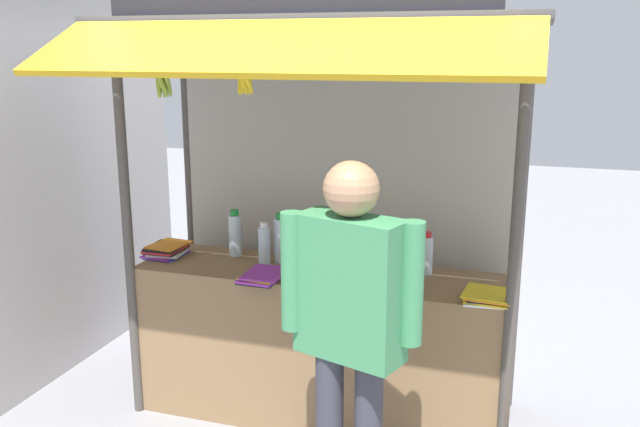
{
  "coord_description": "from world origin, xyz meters",
  "views": [
    {
      "loc": [
        1.16,
        -3.62,
        2.2
      ],
      "look_at": [
        0.0,
        0.0,
        1.28
      ],
      "focal_mm": 38.29,
      "sensor_mm": 36.0,
      "label": 1
    }
  ],
  "objects_px": {
    "magazine_stack_center": "(489,297)",
    "water_bottle_rear_center": "(235,234)",
    "water_bottle_far_left": "(281,239)",
    "banana_bunch_inner_left": "(245,78)",
    "water_bottle_back_right": "(427,254)",
    "water_bottle_front_left": "(264,245)",
    "magazine_stack_mid_right": "(263,276)",
    "vendor_person": "(350,312)",
    "banana_bunch_rightmost": "(163,83)",
    "magazine_stack_front_right": "(167,250)"
  },
  "relations": [
    {
      "from": "water_bottle_far_left",
      "to": "vendor_person",
      "type": "bearing_deg",
      "value": -53.52
    },
    {
      "from": "magazine_stack_center",
      "to": "banana_bunch_rightmost",
      "type": "distance_m",
      "value": 2.04
    },
    {
      "from": "magazine_stack_center",
      "to": "banana_bunch_rightmost",
      "type": "xyz_separation_m",
      "value": [
        -1.72,
        -0.21,
        1.07
      ]
    },
    {
      "from": "magazine_stack_center",
      "to": "water_bottle_far_left",
      "type": "bearing_deg",
      "value": 166.91
    },
    {
      "from": "magazine_stack_center",
      "to": "magazine_stack_front_right",
      "type": "xyz_separation_m",
      "value": [
        -2.0,
        0.2,
        0.01
      ]
    },
    {
      "from": "magazine_stack_front_right",
      "to": "water_bottle_front_left",
      "type": "bearing_deg",
      "value": 1.95
    },
    {
      "from": "water_bottle_back_right",
      "to": "vendor_person",
      "type": "height_order",
      "value": "vendor_person"
    },
    {
      "from": "water_bottle_back_right",
      "to": "magazine_stack_center",
      "type": "xyz_separation_m",
      "value": [
        0.38,
        -0.33,
        -0.1
      ]
    },
    {
      "from": "water_bottle_front_left",
      "to": "water_bottle_far_left",
      "type": "height_order",
      "value": "water_bottle_far_left"
    },
    {
      "from": "water_bottle_rear_center",
      "to": "magazine_stack_mid_right",
      "type": "bearing_deg",
      "value": -47.57
    },
    {
      "from": "banana_bunch_inner_left",
      "to": "water_bottle_front_left",
      "type": "bearing_deg",
      "value": 102.01
    },
    {
      "from": "magazine_stack_center",
      "to": "banana_bunch_inner_left",
      "type": "height_order",
      "value": "banana_bunch_inner_left"
    },
    {
      "from": "magazine_stack_mid_right",
      "to": "water_bottle_back_right",
      "type": "bearing_deg",
      "value": 23.45
    },
    {
      "from": "water_bottle_rear_center",
      "to": "water_bottle_far_left",
      "type": "xyz_separation_m",
      "value": [
        0.32,
        -0.04,
        0.01
      ]
    },
    {
      "from": "water_bottle_rear_center",
      "to": "banana_bunch_rightmost",
      "type": "relative_size",
      "value": 1.02
    },
    {
      "from": "water_bottle_back_right",
      "to": "banana_bunch_inner_left",
      "type": "relative_size",
      "value": 0.97
    },
    {
      "from": "magazine_stack_center",
      "to": "water_bottle_rear_center",
      "type": "bearing_deg",
      "value": 168.15
    },
    {
      "from": "water_bottle_far_left",
      "to": "magazine_stack_front_right",
      "type": "bearing_deg",
      "value": -172.41
    },
    {
      "from": "banana_bunch_rightmost",
      "to": "magazine_stack_mid_right",
      "type": "bearing_deg",
      "value": 18.8
    },
    {
      "from": "water_bottle_front_left",
      "to": "banana_bunch_inner_left",
      "type": "relative_size",
      "value": 0.99
    },
    {
      "from": "water_bottle_back_right",
      "to": "magazine_stack_center",
      "type": "distance_m",
      "value": 0.51
    },
    {
      "from": "water_bottle_back_right",
      "to": "magazine_stack_center",
      "type": "relative_size",
      "value": 0.92
    },
    {
      "from": "magazine_stack_front_right",
      "to": "banana_bunch_rightmost",
      "type": "distance_m",
      "value": 1.17
    },
    {
      "from": "water_bottle_front_left",
      "to": "water_bottle_far_left",
      "type": "distance_m",
      "value": 0.11
    },
    {
      "from": "water_bottle_far_left",
      "to": "banana_bunch_rightmost",
      "type": "relative_size",
      "value": 1.06
    },
    {
      "from": "water_bottle_rear_center",
      "to": "magazine_stack_center",
      "type": "height_order",
      "value": "water_bottle_rear_center"
    },
    {
      "from": "water_bottle_front_left",
      "to": "banana_bunch_inner_left",
      "type": "height_order",
      "value": "banana_bunch_inner_left"
    },
    {
      "from": "water_bottle_rear_center",
      "to": "banana_bunch_rightmost",
      "type": "bearing_deg",
      "value": -104.37
    },
    {
      "from": "magazine_stack_center",
      "to": "magazine_stack_mid_right",
      "type": "distance_m",
      "value": 1.24
    },
    {
      "from": "magazine_stack_center",
      "to": "vendor_person",
      "type": "height_order",
      "value": "vendor_person"
    },
    {
      "from": "banana_bunch_inner_left",
      "to": "banana_bunch_rightmost",
      "type": "relative_size",
      "value": 0.91
    },
    {
      "from": "magazine_stack_mid_right",
      "to": "vendor_person",
      "type": "xyz_separation_m",
      "value": [
        0.67,
        -0.6,
        0.1
      ]
    },
    {
      "from": "banana_bunch_inner_left",
      "to": "magazine_stack_front_right",
      "type": "bearing_deg",
      "value": 151.81
    },
    {
      "from": "magazine_stack_mid_right",
      "to": "banana_bunch_inner_left",
      "type": "relative_size",
      "value": 1.2
    },
    {
      "from": "water_bottle_rear_center",
      "to": "banana_bunch_rightmost",
      "type": "xyz_separation_m",
      "value": [
        -0.14,
        -0.54,
        0.96
      ]
    },
    {
      "from": "banana_bunch_inner_left",
      "to": "banana_bunch_rightmost",
      "type": "bearing_deg",
      "value": -179.73
    },
    {
      "from": "water_bottle_front_left",
      "to": "banana_bunch_inner_left",
      "type": "bearing_deg",
      "value": -77.99
    },
    {
      "from": "magazine_stack_center",
      "to": "magazine_stack_mid_right",
      "type": "relative_size",
      "value": 0.87
    },
    {
      "from": "water_bottle_front_left",
      "to": "vendor_person",
      "type": "xyz_separation_m",
      "value": [
        0.77,
        -0.86,
        -0.0
      ]
    },
    {
      "from": "water_bottle_far_left",
      "to": "banana_bunch_inner_left",
      "type": "relative_size",
      "value": 1.17
    },
    {
      "from": "water_bottle_front_left",
      "to": "magazine_stack_mid_right",
      "type": "height_order",
      "value": "water_bottle_front_left"
    },
    {
      "from": "banana_bunch_inner_left",
      "to": "banana_bunch_rightmost",
      "type": "xyz_separation_m",
      "value": [
        -0.47,
        -0.0,
        -0.03
      ]
    },
    {
      "from": "magazine_stack_mid_right",
      "to": "vendor_person",
      "type": "distance_m",
      "value": 0.91
    },
    {
      "from": "water_bottle_far_left",
      "to": "water_bottle_front_left",
      "type": "bearing_deg",
      "value": -136.16
    },
    {
      "from": "water_bottle_rear_center",
      "to": "magazine_stack_front_right",
      "type": "height_order",
      "value": "water_bottle_rear_center"
    },
    {
      "from": "water_bottle_back_right",
      "to": "banana_bunch_rightmost",
      "type": "bearing_deg",
      "value": -158.18
    },
    {
      "from": "banana_bunch_rightmost",
      "to": "vendor_person",
      "type": "bearing_deg",
      "value": -20.85
    },
    {
      "from": "magazine_stack_mid_right",
      "to": "water_bottle_front_left",
      "type": "bearing_deg",
      "value": 110.84
    },
    {
      "from": "water_bottle_rear_center",
      "to": "water_bottle_front_left",
      "type": "relative_size",
      "value": 1.14
    },
    {
      "from": "water_bottle_front_left",
      "to": "vendor_person",
      "type": "height_order",
      "value": "vendor_person"
    }
  ]
}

